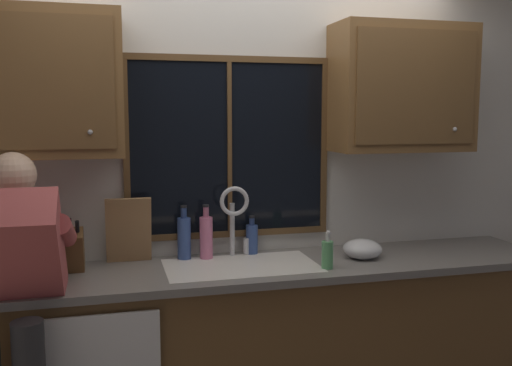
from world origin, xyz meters
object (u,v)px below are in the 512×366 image
Objects in this scene: knife_block at (72,251)px; mixing_bowl at (362,249)px; person_standing at (10,294)px; bottle_amber_small at (252,238)px; soap_dispenser at (327,254)px; cutting_board at (129,230)px; bottle_green_glass at (184,237)px; bottle_tall_clear at (206,236)px.

mixing_bowl is (1.54, -0.11, -0.06)m from knife_block.
person_standing reaches higher than bottle_amber_small.
mixing_bowl is 1.08× the size of soap_dispenser.
cutting_board is 0.30m from bottle_green_glass.
soap_dispenser is 0.67× the size of bottle_green_glass.
cutting_board is 0.42m from bottle_tall_clear.
soap_dispenser is (0.99, -0.38, -0.10)m from cutting_board.
knife_block is 0.98m from bottle_amber_small.
cutting_board is at bearing 159.08° from soap_dispenser.
bottle_tall_clear is at bearing 147.80° from soap_dispenser.
mixing_bowl is at bearing 29.76° from soap_dispenser.
bottle_green_glass is at bearing 11.02° from knife_block.
knife_block is at bearing 168.22° from soap_dispenser.
bottle_green_glass is at bearing 32.56° from person_standing.
soap_dispenser is at bearing -28.77° from bottle_green_glass.
bottle_green_glass is (0.58, 0.11, 0.02)m from knife_block.
bottle_green_glass reaches higher than soap_dispenser.
bottle_green_glass is (-0.96, 0.22, 0.07)m from mixing_bowl.
cutting_board is at bearing 177.58° from bottle_tall_clear.
bottle_tall_clear is at bearing -9.30° from bottle_green_glass.
person_standing is 1.51m from soap_dispenser.
bottle_green_glass is (0.30, 0.00, -0.05)m from cutting_board.
bottle_green_glass is (0.81, 0.52, 0.09)m from person_standing.
knife_block is 1.47× the size of bottle_amber_small.
bottle_tall_clear is at bearing -2.42° from cutting_board.
knife_block reaches higher than bottle_amber_small.
bottle_tall_clear is (0.12, -0.02, 0.00)m from bottle_green_glass.
knife_block is 1.30m from soap_dispenser.
cutting_board is 1.20× the size of bottle_tall_clear.
cutting_board is 1.21× the size of bottle_green_glass.
bottle_amber_small is (0.69, 0.02, -0.09)m from cutting_board.
bottle_amber_small is (0.97, 0.13, -0.02)m from knife_block.
mixing_bowl is 0.72× the size of bottle_tall_clear.
knife_block is 0.89× the size of cutting_board.
person_standing is 1.06m from bottle_tall_clear.
bottle_amber_small is at bearing 7.81° from knife_block.
bottle_tall_clear reaches higher than soap_dispenser.
soap_dispenser is (1.27, -0.27, -0.03)m from knife_block.
bottle_green_glass is 0.99× the size of bottle_tall_clear.
cutting_board is at bearing 45.00° from person_standing.
cutting_board reaches higher than bottle_amber_small.
knife_block reaches higher than bottle_green_glass.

